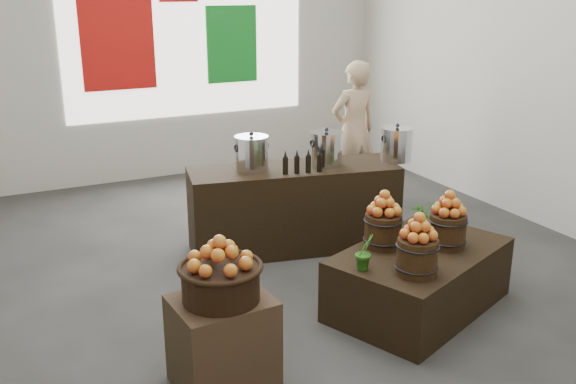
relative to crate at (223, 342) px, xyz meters
name	(u,v)px	position (x,y,z in m)	size (l,w,h in m)	color
ground	(285,274)	(1.07, 1.30, -0.30)	(7.00, 7.00, 0.00)	#3B3B38
back_wall	(164,23)	(1.07, 4.80, 1.70)	(6.00, 0.04, 4.00)	#B2B0A5
back_opening	(187,22)	(1.37, 4.78, 1.70)	(3.20, 0.02, 2.40)	white
deco_red_left	(117,32)	(0.47, 4.77, 1.60)	(0.90, 0.04, 1.40)	#B8120E
deco_green_right	(232,44)	(1.97, 4.77, 1.40)	(0.70, 0.04, 1.00)	#127721
crate	(223,342)	(0.00, 0.00, 0.00)	(0.60, 0.49, 0.60)	#4D3324
wicker_basket	(221,283)	(0.00, 0.00, 0.41)	(0.48, 0.48, 0.22)	black
apples_in_basket	(220,252)	(0.00, 0.00, 0.62)	(0.37, 0.37, 0.20)	#AC051D
display_table	(419,279)	(1.75, 0.28, -0.05)	(1.43, 0.88, 0.50)	black
apple_bucket_front_left	(417,257)	(1.45, -0.06, 0.33)	(0.29, 0.29, 0.26)	#36220E
apples_in_bucket_front_left	(419,226)	(1.45, -0.06, 0.56)	(0.22, 0.22, 0.19)	#AC051D
apple_bucket_front_right	(447,231)	(1.97, 0.25, 0.33)	(0.29, 0.29, 0.26)	#36220E
apples_in_bucket_front_right	(449,203)	(1.97, 0.25, 0.56)	(0.22, 0.22, 0.19)	#AC051D
apple_bucket_rear	(383,230)	(1.52, 0.47, 0.33)	(0.29, 0.29, 0.26)	#36220E
apples_in_bucket_rear	(384,203)	(1.52, 0.47, 0.56)	(0.22, 0.22, 0.19)	#AC051D
herb_garnish_right	(423,214)	(2.04, 0.64, 0.32)	(0.23, 0.20, 0.26)	#266816
herb_garnish_left	(365,252)	(1.16, 0.18, 0.33)	(0.14, 0.12, 0.26)	#266816
counter	(294,208)	(1.42, 1.82, 0.11)	(1.98, 0.63, 0.81)	black
stock_pot_left	(252,154)	(1.02, 1.90, 0.66)	(0.31, 0.31, 0.31)	silver
stock_pot_center	(326,150)	(1.73, 1.76, 0.66)	(0.31, 0.31, 0.31)	silver
stock_pot_right	(396,145)	(2.43, 1.62, 0.66)	(0.31, 0.31, 0.31)	silver
oil_cruets	(300,161)	(1.38, 1.63, 0.62)	(0.29, 0.05, 0.23)	black
shopper	(354,130)	(2.77, 2.93, 0.52)	(0.60, 0.39, 1.64)	tan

